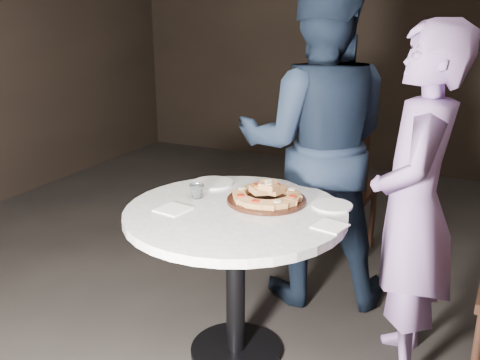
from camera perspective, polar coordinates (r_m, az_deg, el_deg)
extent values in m
plane|color=black|center=(2.94, 2.21, -16.98)|extent=(7.00, 7.00, 0.00)
cylinder|color=black|center=(2.86, -0.45, -17.64)|extent=(0.56, 0.56, 0.03)
cylinder|color=black|center=(2.66, -0.47, -11.04)|extent=(0.11, 0.11, 0.72)
cylinder|color=silver|center=(2.50, -0.50, -3.60)|extent=(1.27, 1.27, 0.04)
cylinder|color=black|center=(2.59, 2.85, -2.15)|extent=(0.48, 0.48, 0.02)
cube|color=#A87441|center=(2.54, 5.61, -2.10)|extent=(0.07, 0.09, 0.04)
cylinder|color=red|center=(2.54, 5.62, -1.73)|extent=(0.04, 0.04, 0.01)
cube|color=#A87441|center=(2.59, 5.79, -1.72)|extent=(0.10, 0.10, 0.04)
cube|color=#A87441|center=(2.64, 5.52, -1.35)|extent=(0.10, 0.10, 0.04)
cylinder|color=beige|center=(2.63, 5.53, -0.99)|extent=(0.05, 0.05, 0.01)
cube|color=#A87441|center=(2.68, 4.87, -1.03)|extent=(0.10, 0.10, 0.04)
cube|color=#A87441|center=(2.70, 3.94, -0.82)|extent=(0.09, 0.07, 0.04)
cylinder|color=red|center=(2.70, 3.95, -0.48)|extent=(0.04, 0.04, 0.01)
cube|color=#A87441|center=(2.71, 2.87, -0.74)|extent=(0.10, 0.10, 0.04)
cube|color=#A87441|center=(2.70, 1.79, -0.79)|extent=(0.10, 0.10, 0.04)
cylinder|color=red|center=(2.70, 1.79, -0.44)|extent=(0.05, 0.05, 0.01)
cube|color=#A87441|center=(2.68, 0.86, -0.97)|extent=(0.08, 0.10, 0.04)
cube|color=#A87441|center=(2.64, 0.20, -1.26)|extent=(0.07, 0.08, 0.04)
cylinder|color=beige|center=(2.63, 0.20, -0.91)|extent=(0.04, 0.04, 0.01)
cube|color=#A87441|center=(2.59, -0.08, -1.62)|extent=(0.10, 0.10, 0.04)
cube|color=#A87441|center=(2.54, 0.08, -2.01)|extent=(0.10, 0.10, 0.04)
cylinder|color=red|center=(2.54, 0.08, -1.65)|extent=(0.05, 0.05, 0.01)
cube|color=#A87441|center=(2.50, 0.69, -2.36)|extent=(0.10, 0.09, 0.04)
cube|color=#A87441|center=(2.47, 1.66, -2.60)|extent=(0.09, 0.07, 0.04)
cylinder|color=red|center=(2.47, 1.67, -2.23)|extent=(0.04, 0.04, 0.01)
cube|color=#A87441|center=(2.46, 2.84, -2.70)|extent=(0.09, 0.08, 0.04)
cube|color=#A87441|center=(2.47, 4.02, -2.64)|extent=(0.10, 0.10, 0.04)
cylinder|color=beige|center=(2.47, 4.03, -2.27)|extent=(0.05, 0.05, 0.01)
cube|color=#A87441|center=(2.50, 4.99, -2.42)|extent=(0.09, 0.10, 0.04)
cube|color=#A87441|center=(2.58, 3.81, -1.15)|extent=(0.08, 0.09, 0.03)
cylinder|color=#2D6B1E|center=(2.57, 3.82, -0.79)|extent=(0.05, 0.05, 0.01)
cube|color=#A87441|center=(2.62, 2.86, -0.83)|extent=(0.08, 0.06, 0.03)
cylinder|color=beige|center=(2.61, 2.87, -0.48)|extent=(0.04, 0.04, 0.01)
cube|color=#A87441|center=(2.58, 1.91, -1.12)|extent=(0.10, 0.10, 0.03)
cylinder|color=orange|center=(2.57, 1.92, -0.76)|extent=(0.05, 0.05, 0.01)
cube|color=#A87441|center=(2.54, 3.07, -0.75)|extent=(0.09, 0.08, 0.03)
cylinder|color=beige|center=(2.54, 3.07, -0.39)|extent=(0.04, 0.04, 0.01)
cube|color=#A87441|center=(2.58, 3.07, -0.45)|extent=(0.10, 0.09, 0.03)
cylinder|color=beige|center=(2.58, 3.07, -0.09)|extent=(0.05, 0.05, 0.01)
cylinder|color=white|center=(2.85, -2.94, -0.32)|extent=(0.24, 0.24, 0.01)
cylinder|color=white|center=(2.57, 9.79, -2.69)|extent=(0.21, 0.21, 0.01)
imported|color=silver|center=(2.64, -4.63, -1.20)|extent=(0.08, 0.08, 0.07)
cube|color=white|center=(2.51, -7.16, -3.11)|extent=(0.16, 0.16, 0.01)
cube|color=white|center=(2.33, 9.59, -4.88)|extent=(0.15, 0.15, 0.01)
cube|color=black|center=(3.78, 10.70, -0.86)|extent=(0.46, 0.46, 0.04)
cube|color=black|center=(3.50, 9.89, 1.82)|extent=(0.45, 0.05, 0.48)
cylinder|color=black|center=(4.00, 13.94, -3.73)|extent=(0.04, 0.04, 0.48)
cylinder|color=black|center=(4.09, 8.66, -2.91)|extent=(0.04, 0.04, 0.48)
cylinder|color=black|center=(3.65, 12.56, -5.77)|extent=(0.04, 0.04, 0.48)
cylinder|color=black|center=(3.75, 6.81, -4.80)|extent=(0.04, 0.04, 0.48)
cylinder|color=black|center=(2.60, 23.85, -17.11)|extent=(0.04, 0.04, 0.50)
imported|color=#141F31|center=(3.08, 8.08, 3.75)|extent=(1.09, 0.97, 1.87)
imported|color=#8469A8|center=(2.53, 18.05, -2.82)|extent=(0.45, 0.64, 1.64)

